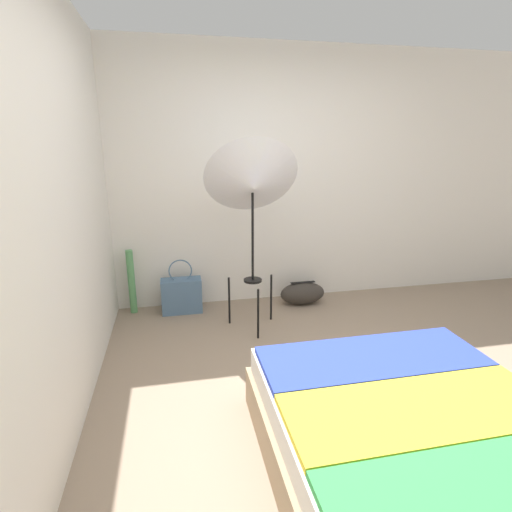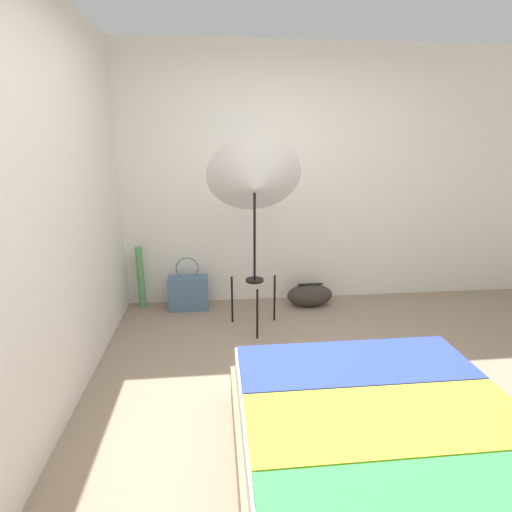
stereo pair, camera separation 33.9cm
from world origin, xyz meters
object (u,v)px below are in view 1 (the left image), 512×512
Objects in this scene: bed at (449,488)px; photo_umbrella at (253,184)px; paper_roll at (132,282)px; duffel_bag at (302,293)px; tote_bag at (182,295)px.

photo_umbrella is at bearing 101.51° from bed.
paper_roll is (-1.56, 2.73, 0.11)m from bed.
photo_umbrella reaches higher than paper_roll.
duffel_bag is at bearing 34.48° from photo_umbrella.
photo_umbrella is 1.61m from paper_roll.
paper_roll is at bearing 175.38° from duffel_bag.
photo_umbrella reaches higher than duffel_bag.
paper_roll reaches higher than duffel_bag.
tote_bag is (-1.08, 2.64, -0.04)m from bed.
paper_roll is (-1.12, 0.57, -1.00)m from photo_umbrella.
duffel_bag is 0.73× the size of paper_roll.
duffel_bag is at bearing 85.92° from bed.
paper_roll reaches higher than bed.
duffel_bag is (1.26, -0.05, -0.06)m from tote_bag.
paper_roll is (-0.48, 0.09, 0.14)m from tote_bag.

